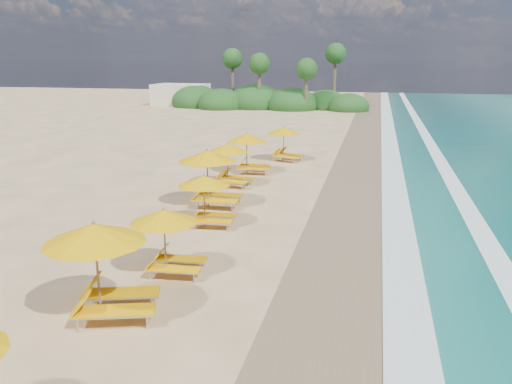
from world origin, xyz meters
name	(u,v)px	position (x,y,z in m)	size (l,w,h in m)	color
ground	(256,221)	(0.00, 0.00, 0.00)	(160.00, 160.00, 0.00)	#D9B07F
wet_sand	(358,228)	(4.00, 0.00, 0.01)	(4.00, 160.00, 0.01)	#866F50
surf_foam	(432,233)	(6.70, 0.00, 0.03)	(4.00, 160.00, 0.01)	white
station_1	(105,264)	(-1.83, -8.38, 1.42)	(3.21, 3.13, 2.53)	olive
station_2	(170,237)	(-1.32, -5.53, 1.15)	(2.34, 2.20, 2.05)	olive
station_3	(208,197)	(-1.65, -0.97, 1.14)	(2.33, 2.19, 2.04)	olive
station_4	(212,174)	(-2.35, 1.64, 1.43)	(2.82, 2.62, 2.55)	olive
station_5	(231,162)	(-2.59, 5.36, 1.23)	(2.58, 2.44, 2.20)	olive
station_6	(250,151)	(-2.35, 8.44, 1.29)	(2.64, 2.49, 2.30)	olive
station_7	(286,142)	(-1.02, 12.44, 1.22)	(2.77, 2.71, 2.18)	olive
treeline	(262,101)	(-9.94, 45.51, 1.00)	(25.80, 8.80, 9.74)	#163D14
beach_building	(181,94)	(-22.00, 48.00, 1.40)	(7.00, 5.00, 2.80)	beige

